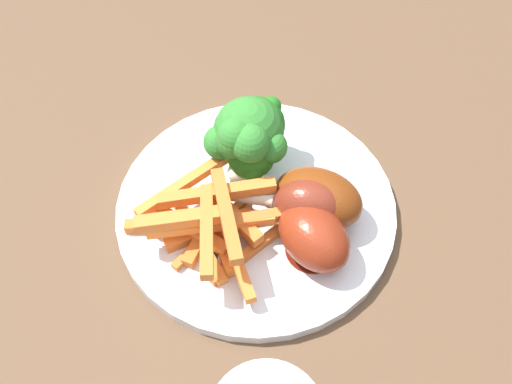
% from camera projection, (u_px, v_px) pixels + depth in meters
% --- Properties ---
extents(dining_table, '(1.27, 0.77, 0.73)m').
position_uv_depth(dining_table, '(299.00, 239.00, 0.66)').
color(dining_table, brown).
rests_on(dining_table, ground_plane).
extents(dinner_plate, '(0.26, 0.26, 0.01)m').
position_uv_depth(dinner_plate, '(256.00, 208.00, 0.56)').
color(dinner_plate, silver).
rests_on(dinner_plate, dining_table).
extents(broccoli_floret_front, '(0.06, 0.05, 0.07)m').
position_uv_depth(broccoli_floret_front, '(255.00, 126.00, 0.54)').
color(broccoli_floret_front, '#8FAD60').
rests_on(broccoli_floret_front, dinner_plate).
extents(broccoli_floret_middle, '(0.05, 0.05, 0.06)m').
position_uv_depth(broccoli_floret_middle, '(252.00, 156.00, 0.54)').
color(broccoli_floret_middle, '#80A64D').
rests_on(broccoli_floret_middle, dinner_plate).
extents(broccoli_floret_back, '(0.07, 0.07, 0.08)m').
position_uv_depth(broccoli_floret_back, '(246.00, 137.00, 0.53)').
color(broccoli_floret_back, '#83B060').
rests_on(broccoli_floret_back, dinner_plate).
extents(carrot_fries_pile, '(0.14, 0.16, 0.05)m').
position_uv_depth(carrot_fries_pile, '(212.00, 224.00, 0.52)').
color(carrot_fries_pile, orange).
rests_on(carrot_fries_pile, dinner_plate).
extents(chicken_drumstick_near, '(0.08, 0.13, 0.05)m').
position_uv_depth(chicken_drumstick_near, '(314.00, 197.00, 0.53)').
color(chicken_drumstick_near, '#521E09').
rests_on(chicken_drumstick_near, dinner_plate).
extents(chicken_drumstick_far, '(0.06, 0.12, 0.05)m').
position_uv_depth(chicken_drumstick_far, '(308.00, 204.00, 0.52)').
color(chicken_drumstick_far, '#50180F').
rests_on(chicken_drumstick_far, dinner_plate).
extents(chicken_drumstick_extra, '(0.11, 0.09, 0.05)m').
position_uv_depth(chicken_drumstick_extra, '(307.00, 233.00, 0.51)').
color(chicken_drumstick_extra, '#5E190C').
rests_on(chicken_drumstick_extra, dinner_plate).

